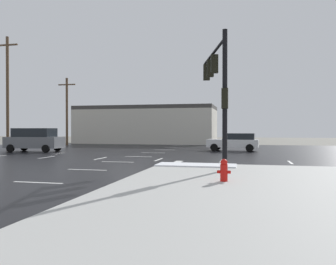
% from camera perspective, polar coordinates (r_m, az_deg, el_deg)
% --- Properties ---
extents(ground_plane, '(120.00, 120.00, 0.00)m').
position_cam_1_polar(ground_plane, '(22.46, -6.55, -4.48)').
color(ground_plane, slate).
extents(road_asphalt, '(44.00, 44.00, 0.02)m').
position_cam_1_polar(road_asphalt, '(22.46, -6.55, -4.46)').
color(road_asphalt, black).
rests_on(road_asphalt, ground_plane).
extents(snow_strip_curbside, '(4.00, 1.60, 0.06)m').
position_cam_1_polar(snow_strip_curbside, '(17.37, 4.74, -5.42)').
color(snow_strip_curbside, white).
rests_on(snow_strip_curbside, sidewalk_corner).
extents(lane_markings, '(36.15, 36.15, 0.01)m').
position_cam_1_polar(lane_markings, '(20.78, -4.67, -4.83)').
color(lane_markings, silver).
rests_on(lane_markings, road_asphalt).
extents(traffic_signal_mast, '(1.74, 5.80, 6.25)m').
position_cam_1_polar(traffic_signal_mast, '(17.34, 8.18, 8.79)').
color(traffic_signal_mast, black).
rests_on(traffic_signal_mast, sidewalk_corner).
extents(fire_hydrant, '(0.48, 0.26, 0.79)m').
position_cam_1_polar(fire_hydrant, '(12.27, 9.34, -6.22)').
color(fire_hydrant, red).
rests_on(fire_hydrant, sidewalk_corner).
extents(strip_building_background, '(18.60, 8.00, 5.05)m').
position_cam_1_polar(strip_building_background, '(47.07, -3.54, 1.26)').
color(strip_building_background, beige).
rests_on(strip_building_background, ground_plane).
extents(suv_grey, '(4.90, 2.33, 2.03)m').
position_cam_1_polar(suv_grey, '(31.72, -21.43, -1.06)').
color(suv_grey, slate).
rests_on(suv_grey, road_asphalt).
extents(sedan_white, '(4.64, 2.31, 1.58)m').
position_cam_1_polar(sedan_white, '(31.14, 11.11, -1.50)').
color(sedan_white, white).
rests_on(sedan_white, road_asphalt).
extents(utility_pole_far, '(2.20, 0.28, 10.87)m').
position_cam_1_polar(utility_pole_far, '(36.51, -25.25, 6.32)').
color(utility_pole_far, brown).
rests_on(utility_pole_far, ground_plane).
extents(utility_pole_distant, '(2.20, 0.28, 8.14)m').
position_cam_1_polar(utility_pole_distant, '(42.99, -16.55, 3.63)').
color(utility_pole_distant, brown).
rests_on(utility_pole_distant, ground_plane).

